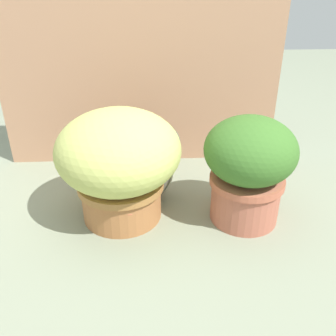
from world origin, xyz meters
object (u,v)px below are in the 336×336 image
grass_planter (119,161)px  cat (143,173)px  mushroom_ornament_red (126,205)px  leafy_planter (249,166)px

grass_planter → cat: (0.08, 0.09, -0.10)m
cat → mushroom_ornament_red: bearing=-107.4°
cat → mushroom_ornament_red: size_ratio=2.73×
grass_planter → cat: grass_planter is taller
grass_planter → leafy_planter: 0.43m
grass_planter → mushroom_ornament_red: (0.02, -0.09, -0.12)m
leafy_planter → mushroom_ornament_red: 0.42m
grass_planter → leafy_planter: (0.43, -0.04, -0.01)m
cat → mushroom_ornament_red: cat is taller
grass_planter → mushroom_ornament_red: 0.15m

